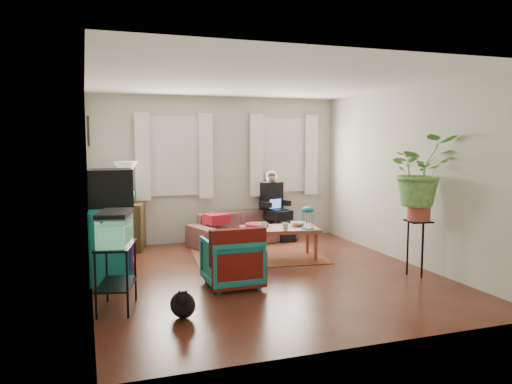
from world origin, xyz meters
name	(u,v)px	position (x,y,z in m)	size (l,w,h in m)	color
floor	(266,275)	(0.00, 0.00, 0.00)	(4.50, 5.00, 0.01)	#4F2B14
ceiling	(266,81)	(0.00, 0.00, 2.60)	(4.50, 5.00, 0.01)	white
wall_back	(218,170)	(0.00, 2.50, 1.30)	(4.50, 0.01, 2.60)	silver
wall_front	(365,202)	(0.00, -2.50, 1.30)	(4.50, 0.01, 2.60)	silver
wall_left	(88,185)	(-2.25, 0.00, 1.30)	(0.01, 5.00, 2.60)	silver
wall_right	(408,176)	(2.25, 0.00, 1.30)	(0.01, 5.00, 2.60)	silver
window_left	(174,156)	(-0.80, 2.48, 1.55)	(1.08, 0.04, 1.38)	white
window_right	(283,155)	(1.25, 2.48, 1.55)	(1.08, 0.04, 1.38)	white
curtains_left	(175,156)	(-0.80, 2.40, 1.55)	(1.36, 0.06, 1.50)	white
curtains_right	(284,155)	(1.25, 2.40, 1.55)	(1.36, 0.06, 1.50)	white
picture_frame	(89,131)	(-2.21, 0.85, 1.95)	(0.04, 0.32, 0.40)	#3D2616
area_rug	(257,255)	(0.27, 1.13, 0.01)	(2.00, 1.60, 0.01)	brown
sofa	(243,223)	(0.33, 2.05, 0.38)	(1.93, 0.76, 0.76)	brown
seated_person	(275,209)	(1.00, 2.25, 0.58)	(0.48, 0.59, 1.15)	black
side_table	(127,227)	(-1.65, 2.21, 0.39)	(0.53, 0.53, 0.78)	#402918
table_lamp	(126,184)	(-1.65, 2.21, 1.11)	(0.40, 0.40, 0.71)	white
dresser	(111,242)	(-1.99, 0.62, 0.47)	(0.52, 1.05, 0.94)	#115667
crt_tv	(111,188)	(-1.96, 0.72, 1.19)	(0.58, 0.52, 0.50)	black
aquarium_stand	(117,277)	(-2.00, -0.78, 0.36)	(0.36, 0.64, 0.71)	black
aquarium	(115,228)	(-2.00, -0.78, 0.90)	(0.32, 0.58, 0.38)	#7FD899
black_cat	(183,302)	(-1.37, -1.26, 0.17)	(0.26, 0.39, 0.34)	black
armchair	(232,259)	(-0.57, -0.33, 0.34)	(0.67, 0.63, 0.69)	#115267
serape_throw	(238,252)	(-0.57, -0.60, 0.49)	(0.69, 0.16, 0.57)	#9E0A0A
coffee_table	(279,243)	(0.52, 0.82, 0.25)	(1.18, 0.65, 0.49)	brown
cup_a	(263,226)	(0.24, 0.76, 0.54)	(0.13, 0.13, 0.11)	white
cup_b	(285,226)	(0.54, 0.62, 0.54)	(0.11, 0.11, 0.10)	beige
bowl	(298,224)	(0.86, 0.87, 0.52)	(0.23, 0.23, 0.06)	white
snack_tray	(257,225)	(0.24, 1.04, 0.51)	(0.37, 0.37, 0.04)	#B21414
birdcage	(308,217)	(0.90, 0.59, 0.66)	(0.19, 0.19, 0.34)	#115B6B
plant_stand	(418,248)	(1.94, -0.69, 0.38)	(0.32, 0.32, 0.76)	black
potted_plant	(420,182)	(1.94, -0.69, 1.28)	(0.86, 0.75, 0.96)	#599947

